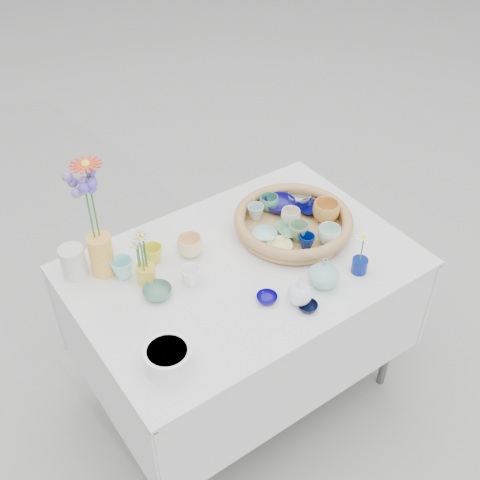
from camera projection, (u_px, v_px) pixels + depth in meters
ground at (243, 387)px, 2.75m from camera, size 80.00×80.00×0.00m
display_table at (243, 387)px, 2.75m from camera, size 1.26×0.86×0.77m
wicker_tray at (293, 223)px, 2.39m from camera, size 0.47×0.47×0.08m
tray_ceramic_0 at (280, 205)px, 2.48m from camera, size 0.17×0.17×0.04m
tray_ceramic_1 at (309, 208)px, 2.48m from camera, size 0.11×0.11×0.02m
tray_ceramic_2 at (326, 212)px, 2.41m from camera, size 0.13×0.13×0.09m
tray_ceramic_3 at (292, 230)px, 2.37m from camera, size 0.14×0.14×0.03m
tray_ceramic_4 at (299, 232)px, 2.32m from camera, size 0.09×0.09×0.07m
tray_ceramic_5 at (265, 235)px, 2.34m from camera, size 0.12×0.12×0.03m
tray_ceramic_6 at (256, 212)px, 2.43m from camera, size 0.08×0.08×0.06m
tray_ceramic_7 at (291, 217)px, 2.40m from camera, size 0.08×0.08×0.06m
tray_ceramic_8 at (299, 197)px, 2.53m from camera, size 0.11×0.11×0.03m
tray_ceramic_9 at (307, 241)px, 2.29m from camera, size 0.08×0.08×0.06m
tray_ceramic_10 at (279, 245)px, 2.30m from camera, size 0.12×0.12×0.02m
tray_ceramic_11 at (329, 235)px, 2.31m from camera, size 0.09×0.09×0.07m
tray_ceramic_12 at (269, 203)px, 2.47m from camera, size 0.09×0.09×0.06m
loose_ceramic_0 at (153, 254)px, 2.25m from camera, size 0.08×0.08×0.07m
loose_ceramic_1 at (190, 246)px, 2.28m from camera, size 0.10×0.10×0.08m
loose_ceramic_2 at (157, 292)px, 2.12m from camera, size 0.13×0.13×0.03m
loose_ceramic_3 at (191, 276)px, 2.16m from camera, size 0.09×0.09×0.07m
loose_ceramic_4 at (267, 298)px, 2.11m from camera, size 0.09×0.09×0.02m
loose_ceramic_5 at (122, 268)px, 2.19m from camera, size 0.10×0.10×0.08m
loose_ceramic_6 at (308, 307)px, 2.08m from camera, size 0.09×0.09×0.02m
fluted_bowl at (168, 359)px, 1.87m from camera, size 0.19×0.19×0.08m
bud_vase_paleblue at (300, 289)px, 2.06m from camera, size 0.09×0.09×0.13m
bud_vase_seafoam at (324, 272)px, 2.14m from camera, size 0.13×0.13×0.12m
bud_vase_cobalt at (359, 265)px, 2.21m from camera, size 0.07×0.07×0.06m
single_daisy at (362, 249)px, 2.15m from camera, size 0.08×0.08×0.13m
tall_vase_yellow at (102, 255)px, 2.18m from camera, size 0.09×0.09×0.17m
gerbera at (93, 201)px, 2.04m from camera, size 0.15×0.15×0.32m
hydrangea at (90, 212)px, 2.05m from camera, size 0.11×0.11×0.31m
white_pitcher at (73, 262)px, 2.18m from camera, size 0.13×0.10×0.12m
daisy_cup at (146, 275)px, 2.16m from camera, size 0.08×0.08×0.07m
daisy_posy at (142, 251)px, 2.09m from camera, size 0.10×0.10×0.16m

